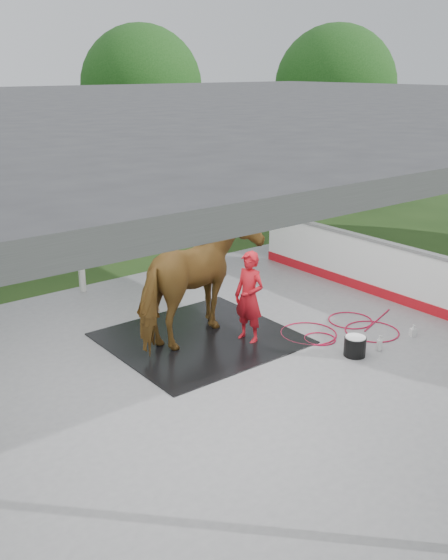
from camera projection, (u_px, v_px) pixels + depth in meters
ground at (223, 378)px, 9.42m from camera, size 100.00×100.00×0.00m
concrete_slab at (223, 376)px, 9.41m from camera, size 12.00×10.00×0.05m
pavilion_structure at (223, 106)px, 8.13m from camera, size 12.60×10.60×4.05m
dasher_board at (412, 280)px, 11.92m from camera, size 0.16×8.00×1.15m
tree_belt at (201, 115)px, 9.03m from camera, size 28.00×28.00×5.80m
rubber_mat at (200, 338)px, 10.63m from camera, size 2.95×2.77×0.02m
horse at (200, 280)px, 10.29m from camera, size 2.69×1.84×2.08m
handler at (249, 297)px, 10.33m from camera, size 0.47×0.63×1.56m
wash_bucket at (355, 346)px, 9.97m from camera, size 0.35×0.35×0.33m
soap_bottle_a at (380, 343)px, 10.16m from camera, size 0.14×0.14×0.26m
soap_bottle_b at (413, 330)px, 10.71m from camera, size 0.12×0.12×0.21m
hose_coil at (340, 330)px, 10.96m from camera, size 2.50×1.59×0.02m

